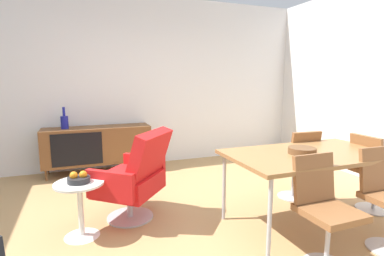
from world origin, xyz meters
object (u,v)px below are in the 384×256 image
(vase_cobalt, at_px, (64,122))
(dining_table, at_px, (309,157))
(dining_chair_front_left, at_px, (324,207))
(dining_chair_far_end, at_px, (373,170))
(lounge_chair_red, at_px, (135,176))
(sideboard, at_px, (98,145))
(wooden_bowl_on_table, at_px, (302,151))
(dining_chair_back_right, at_px, (298,162))
(side_table_round, at_px, (80,203))
(fruit_bowl, at_px, (79,179))

(vase_cobalt, distance_m, dining_table, 3.41)
(dining_chair_front_left, relative_size, dining_chair_far_end, 1.00)
(dining_chair_far_end, distance_m, lounge_chair_red, 2.57)
(sideboard, height_order, wooden_bowl_on_table, wooden_bowl_on_table)
(dining_chair_front_left, relative_size, dining_chair_back_right, 1.00)
(lounge_chair_red, distance_m, side_table_round, 0.58)
(dining_table, distance_m, side_table_round, 2.21)
(sideboard, bearing_deg, dining_table, -54.22)
(dining_chair_front_left, bearing_deg, dining_chair_far_end, 24.34)
(side_table_round, bearing_deg, vase_cobalt, 94.99)
(dining_table, relative_size, dining_chair_front_left, 1.87)
(lounge_chair_red, bearing_deg, dining_chair_back_right, -5.05)
(sideboard, bearing_deg, vase_cobalt, 179.76)
(vase_cobalt, relative_size, side_table_round, 0.62)
(dining_table, bearing_deg, lounge_chair_red, 155.14)
(side_table_round, bearing_deg, lounge_chair_red, 18.23)
(vase_cobalt, distance_m, dining_chair_front_left, 3.66)
(wooden_bowl_on_table, xyz_separation_m, dining_chair_back_right, (0.45, 0.57, -0.30))
(dining_chair_front_left, relative_size, side_table_round, 1.65)
(vase_cobalt, distance_m, lounge_chair_red, 1.97)
(vase_cobalt, xyz_separation_m, dining_table, (2.28, -2.54, -0.13))
(vase_cobalt, height_order, dining_chair_front_left, vase_cobalt)
(dining_table, distance_m, dining_chair_front_left, 0.70)
(vase_cobalt, xyz_separation_m, dining_chair_back_right, (2.62, -1.98, -0.36))
(dining_table, height_order, wooden_bowl_on_table, wooden_bowl_on_table)
(wooden_bowl_on_table, xyz_separation_m, side_table_round, (-2.00, 0.56, -0.45))
(wooden_bowl_on_table, distance_m, dining_chair_front_left, 0.67)
(dining_chair_far_end, height_order, fruit_bowl, dining_chair_far_end)
(vase_cobalt, xyz_separation_m, side_table_round, (0.17, -1.98, -0.50))
(lounge_chair_red, bearing_deg, fruit_bowl, -161.72)
(dining_chair_front_left, height_order, dining_chair_back_right, same)
(dining_chair_back_right, bearing_deg, fruit_bowl, -179.85)
(wooden_bowl_on_table, xyz_separation_m, dining_chair_front_left, (-0.25, -0.55, -0.30))
(wooden_bowl_on_table, distance_m, lounge_chair_red, 1.67)
(lounge_chair_red, bearing_deg, dining_chair_front_left, -46.50)
(sideboard, relative_size, lounge_chair_red, 1.69)
(side_table_round, bearing_deg, dining_chair_far_end, -10.43)
(vase_cobalt, relative_size, dining_chair_back_right, 0.38)
(dining_chair_far_end, bearing_deg, vase_cobalt, 141.34)
(vase_cobalt, distance_m, fruit_bowl, 2.01)
(lounge_chair_red, relative_size, fruit_bowl, 4.73)
(vase_cobalt, height_order, lounge_chair_red, vase_cobalt)
(sideboard, xyz_separation_m, dining_chair_front_left, (1.48, -3.09, 0.03))
(sideboard, relative_size, dining_chair_back_right, 1.87)
(wooden_bowl_on_table, bearing_deg, dining_chair_back_right, 51.70)
(side_table_round, distance_m, fruit_bowl, 0.23)
(sideboard, distance_m, wooden_bowl_on_table, 3.09)
(sideboard, height_order, dining_chair_front_left, dining_chair_front_left)
(vase_cobalt, bearing_deg, side_table_round, -85.01)
(dining_table, xyz_separation_m, wooden_bowl_on_table, (-0.10, -0.01, 0.07))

